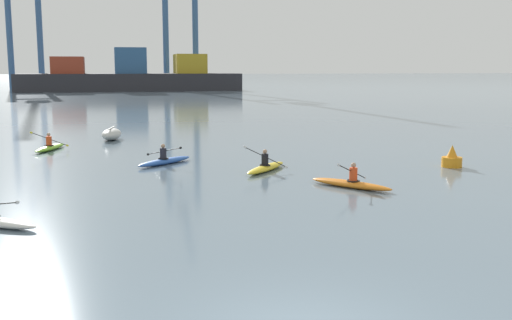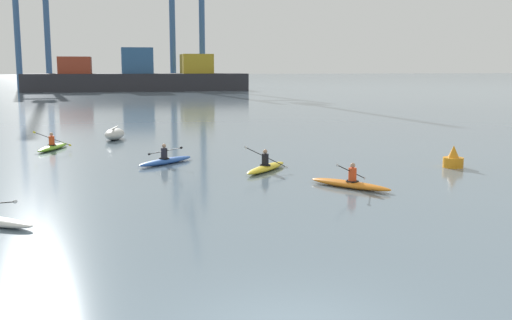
% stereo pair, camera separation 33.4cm
% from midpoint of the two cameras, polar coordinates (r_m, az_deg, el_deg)
% --- Properties ---
extents(container_barge, '(41.20, 10.08, 8.08)m').
position_cam_midpoint_polar(container_barge, '(117.49, -11.04, 7.72)').
color(container_barge, '#28282D').
rests_on(container_barge, ground).
extents(gantry_crane_west, '(6.99, 18.10, 36.17)m').
position_cam_midpoint_polar(gantry_crane_west, '(132.62, -20.56, 13.36)').
color(gantry_crane_west, '#335684').
rests_on(gantry_crane_west, ground).
extents(gantry_crane_west_mid, '(7.32, 18.08, 33.30)m').
position_cam_midpoint_polar(gantry_crane_west_mid, '(127.61, -6.48, 14.52)').
color(gantry_crane_west_mid, '#335684').
rests_on(gantry_crane_west_mid, ground).
extents(capsized_dinghy, '(1.59, 2.77, 0.76)m').
position_cam_midpoint_polar(capsized_dinghy, '(38.25, -13.03, 2.43)').
color(capsized_dinghy, beige).
rests_on(capsized_dinghy, ground).
extents(channel_buoy, '(0.90, 0.90, 1.00)m').
position_cam_midpoint_polar(channel_buoy, '(28.32, 18.54, 0.05)').
color(channel_buoy, orange).
rests_on(channel_buoy, ground).
extents(kayak_blue, '(2.94, 2.71, 0.95)m').
position_cam_midpoint_polar(kayak_blue, '(28.16, -8.24, -0.02)').
color(kayak_blue, '#2856B2').
rests_on(kayak_blue, ground).
extents(kayak_orange, '(2.52, 3.08, 1.07)m').
position_cam_midpoint_polar(kayak_orange, '(22.65, 9.35, -2.19)').
color(kayak_orange, orange).
rests_on(kayak_orange, ground).
extents(kayak_lime, '(2.08, 3.41, 1.03)m').
position_cam_midpoint_polar(kayak_lime, '(34.46, -18.48, 1.22)').
color(kayak_lime, '#7ABC2D').
rests_on(kayak_lime, ground).
extents(kayak_yellow, '(2.64, 2.99, 1.06)m').
position_cam_midpoint_polar(kayak_yellow, '(26.01, 1.33, -0.66)').
color(kayak_yellow, yellow).
rests_on(kayak_yellow, ground).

